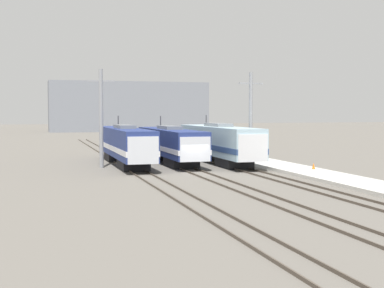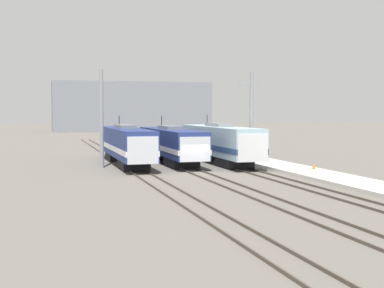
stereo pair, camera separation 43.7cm
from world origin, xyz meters
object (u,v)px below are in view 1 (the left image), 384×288
(catenary_tower_right, at_px, (251,117))
(catenary_tower_left, at_px, (101,117))
(locomotive_far_right, at_px, (220,143))
(traffic_cone, at_px, (314,166))
(locomotive_center, at_px, (171,144))
(locomotive_far_left, at_px, (125,144))

(catenary_tower_right, bearing_deg, catenary_tower_left, 180.00)
(locomotive_far_right, xyz_separation_m, traffic_cone, (5.15, -10.53, -1.58))
(locomotive_center, bearing_deg, traffic_cone, -50.67)
(catenary_tower_left, xyz_separation_m, catenary_tower_right, (15.61, 0.00, 0.00))
(catenary_tower_left, bearing_deg, locomotive_far_left, 37.92)
(locomotive_far_right, xyz_separation_m, catenary_tower_right, (3.08, -0.94, 2.76))
(locomotive_center, height_order, traffic_cone, locomotive_center)
(locomotive_center, bearing_deg, locomotive_far_left, -173.09)
(locomotive_far_left, xyz_separation_m, catenary_tower_left, (-2.69, -2.10, 2.82))
(locomotive_far_left, relative_size, catenary_tower_left, 2.06)
(catenary_tower_left, distance_m, traffic_cone, 20.57)
(locomotive_far_left, relative_size, traffic_cone, 36.01)
(locomotive_far_left, height_order, catenary_tower_right, catenary_tower_right)
(locomotive_center, height_order, catenary_tower_right, catenary_tower_right)
(locomotive_center, height_order, catenary_tower_left, catenary_tower_left)
(locomotive_center, bearing_deg, locomotive_far_right, -19.62)
(locomotive_center, relative_size, catenary_tower_left, 2.00)
(locomotive_center, distance_m, catenary_tower_left, 8.58)
(locomotive_center, relative_size, traffic_cone, 34.94)
(locomotive_far_right, distance_m, catenary_tower_right, 4.24)
(locomotive_far_right, xyz_separation_m, catenary_tower_left, (-12.53, -0.94, 2.76))
(locomotive_far_left, bearing_deg, traffic_cone, -37.95)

